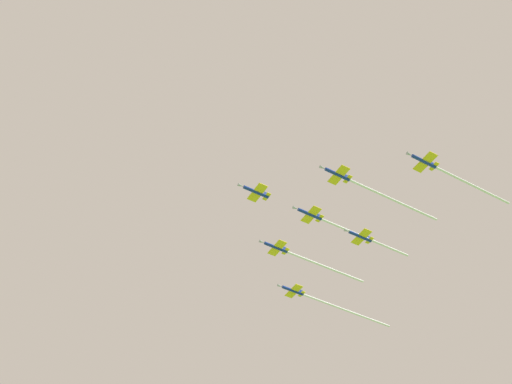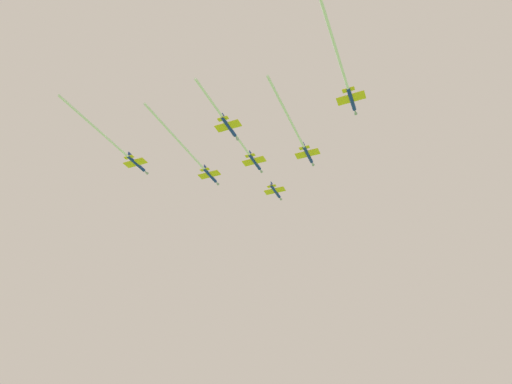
% 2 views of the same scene
% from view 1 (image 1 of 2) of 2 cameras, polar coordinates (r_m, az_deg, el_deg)
% --- Properties ---
extents(jet_lead, '(11.11, 8.15, 2.31)m').
position_cam_1_polar(jet_lead, '(195.89, -0.06, 0.03)').
color(jet_lead, navy).
extents(jet_port_inner, '(45.48, 8.57, 2.31)m').
position_cam_1_polar(jet_port_inner, '(198.79, 10.05, 0.35)').
color(jet_port_inner, navy).
extents(jet_starboard_inner, '(42.62, 8.26, 2.31)m').
position_cam_1_polar(jet_starboard_inner, '(217.47, 4.11, -5.91)').
color(jet_starboard_inner, navy).
extents(jet_port_outer, '(46.45, 8.67, 2.31)m').
position_cam_1_polar(jet_port_outer, '(209.03, 7.59, -3.14)').
color(jet_port_outer, navy).
extents(jet_starboard_outer, '(40.50, 8.15, 2.31)m').
position_cam_1_polar(jet_starboard_outer, '(197.80, 16.97, 1.63)').
color(jet_starboard_outer, navy).
extents(jet_center_rear, '(50.55, 9.11, 2.31)m').
position_cam_1_polar(jet_center_rear, '(239.56, 6.12, -9.85)').
color(jet_center_rear, navy).
extents(jet_port_trail, '(11.11, 8.15, 2.31)m').
position_cam_1_polar(jet_port_trail, '(212.59, 9.36, -3.96)').
color(jet_port_trail, navy).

